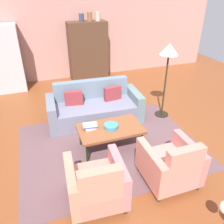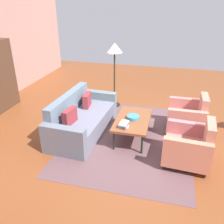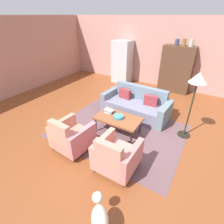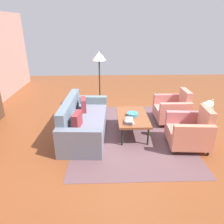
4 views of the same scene
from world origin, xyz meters
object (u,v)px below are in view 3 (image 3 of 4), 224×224
at_px(coffee_table, 118,119).
at_px(fruit_bowl, 119,117).
at_px(vase_round, 184,42).
at_px(armchair_right, 116,157).
at_px(couch, 136,105).
at_px(floor_lamp, 197,84).
at_px(book_stack, 109,111).
at_px(refrigerator, 122,62).
at_px(armchair_left, 71,137).
at_px(vase_small, 191,43).
at_px(vase_tall, 177,42).
at_px(cabinet, 176,70).
at_px(dog, 100,216).

height_order(coffee_table, fruit_bowl, fruit_bowl).
bearing_deg(coffee_table, vase_round, 80.34).
relative_size(armchair_right, vase_round, 3.46).
height_order(couch, floor_lamp, floor_lamp).
distance_m(book_stack, refrigerator, 3.86).
xyz_separation_m(armchair_left, armchair_right, (1.20, -0.00, 0.00)).
xyz_separation_m(vase_small, floor_lamp, (0.70, -2.96, -0.48)).
height_order(vase_tall, refrigerator, vase_tall).
height_order(armchair_right, cabinet, cabinet).
xyz_separation_m(vase_tall, floor_lamp, (1.20, -2.96, -0.47)).
bearing_deg(cabinet, floor_lamp, -70.54).
xyz_separation_m(book_stack, vase_round, (1.00, 3.63, 1.43)).
bearing_deg(cabinet, armchair_left, -103.08).
relative_size(fruit_bowl, vase_small, 1.05).
relative_size(couch, dog, 3.79).
bearing_deg(vase_round, coffee_table, -99.66).
height_order(couch, dog, couch).
xyz_separation_m(cabinet, vase_tall, (-0.15, -0.00, 1.01)).
bearing_deg(vase_round, armchair_right, -90.46).
height_order(vase_tall, floor_lamp, vase_tall).
bearing_deg(armchair_right, fruit_bowl, 116.80).
bearing_deg(dog, vase_small, -40.74).
height_order(armchair_right, vase_tall, vase_tall).
distance_m(couch, armchair_right, 2.43).
xyz_separation_m(fruit_bowl, cabinet, (0.53, 3.76, 0.41)).
relative_size(vase_small, floor_lamp, 0.15).
bearing_deg(cabinet, book_stack, -103.85).
bearing_deg(coffee_table, armchair_left, -117.41).
bearing_deg(book_stack, armchair_right, -53.34).
xyz_separation_m(armchair_left, vase_small, (1.49, 4.92, 1.58)).
relative_size(coffee_table, dog, 2.12).
xyz_separation_m(armchair_left, vase_round, (1.24, 4.92, 1.58)).
xyz_separation_m(armchair_left, vase_tall, (0.99, 4.92, 1.57)).
bearing_deg(vase_small, armchair_left, -106.89).
distance_m(fruit_bowl, vase_tall, 4.03).
height_order(couch, armchair_left, armchair_left).
height_order(armchair_left, fruit_bowl, armchair_left).
distance_m(floor_lamp, dog, 3.31).
distance_m(couch, cabinet, 2.70).
relative_size(cabinet, vase_small, 7.04).
relative_size(vase_tall, floor_lamp, 0.13).
relative_size(armchair_left, vase_small, 3.44).
height_order(fruit_bowl, dog, fruit_bowl).
height_order(vase_small, dog, vase_small).
bearing_deg(cabinet, coffee_table, -98.16).
xyz_separation_m(armchair_left, book_stack, (0.25, 1.29, 0.16)).
bearing_deg(cabinet, vase_tall, -178.19).
relative_size(vase_small, refrigerator, 0.14).
bearing_deg(fruit_bowl, dog, -67.02).
xyz_separation_m(couch, vase_tall, (0.38, 2.57, 1.63)).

